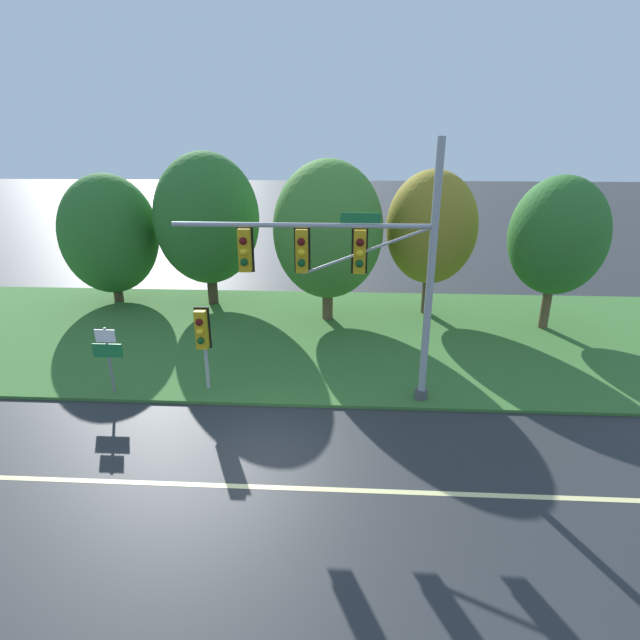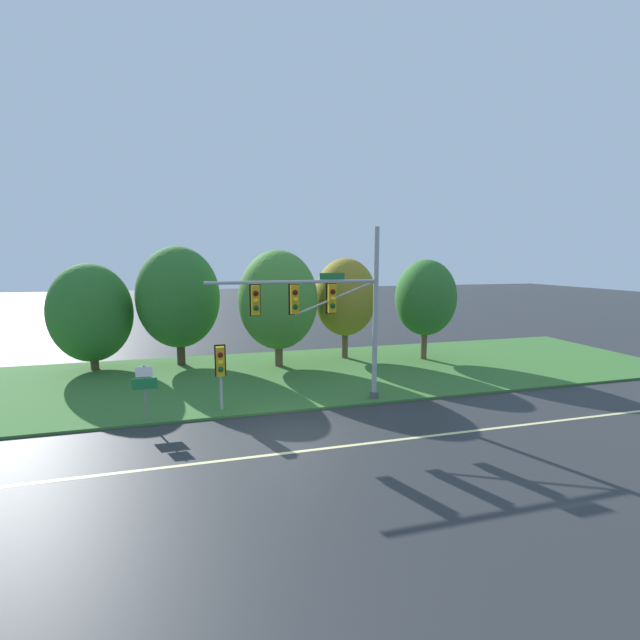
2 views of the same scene
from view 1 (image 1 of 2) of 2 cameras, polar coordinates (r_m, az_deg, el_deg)
ground_plane at (r=13.44m, az=-6.29°, el=-15.21°), size 160.00×160.00×0.00m
lane_stripe at (r=12.50m, az=-7.20°, el=-18.39°), size 36.00×0.16×0.01m
grass_verge at (r=20.61m, az=-2.71°, el=-1.62°), size 48.00×11.50×0.10m
traffic_signal_mast at (r=14.25m, az=3.70°, el=6.46°), size 7.52×0.49×7.67m
pedestrian_signal_near_kerb at (r=15.70m, az=-13.31°, el=-1.50°), size 0.46×0.55×2.79m
route_sign_post at (r=16.70m, az=-23.08°, el=-3.35°), size 0.93×0.08×2.21m
tree_nearest_road at (r=25.75m, az=-22.92°, el=9.00°), size 4.45×4.45×6.06m
tree_left_of_mast at (r=23.82m, az=-12.77°, el=11.18°), size 4.76×4.76×7.03m
tree_behind_signpost at (r=21.19m, az=0.92°, el=10.20°), size 4.61×4.61×6.81m
tree_mid_verge at (r=22.47m, az=12.61°, el=10.24°), size 3.91×3.91×6.34m
tree_tall_centre at (r=22.21m, az=25.51°, el=8.62°), size 3.78×3.78×6.25m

